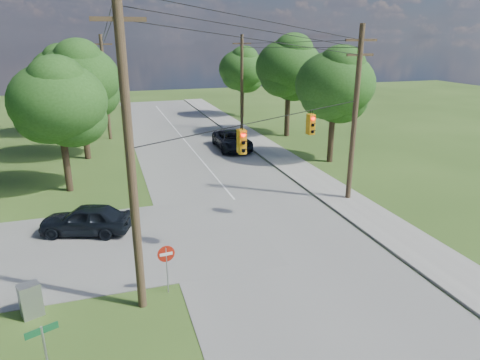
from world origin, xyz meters
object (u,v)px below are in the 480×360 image
object	(u,v)px
pole_ne	(355,113)
car_cross_dark	(86,219)
control_cabinet	(31,300)
pole_sw	(129,148)
pole_north_w	(105,87)
car_main_north	(232,140)
do_not_enter_sign	(166,258)
pole_north_e	(242,83)

from	to	relation	value
pole_ne	car_cross_dark	world-z (taller)	pole_ne
car_cross_dark	control_cabinet	world-z (taller)	car_cross_dark
pole_sw	car_cross_dark	xyz separation A→B (m)	(-2.16, 7.30, -5.41)
pole_ne	control_cabinet	bearing A→B (deg)	-158.11
pole_ne	control_cabinet	xyz separation A→B (m)	(-17.42, -7.00, -4.81)
pole_north_w	pole_sw	bearing A→B (deg)	-89.23
pole_sw	pole_ne	distance (m)	15.51
pole_sw	car_main_north	distance (m)	24.69
pole_north_w	control_cabinet	size ratio (longest dim) A/B	7.62
do_not_enter_sign	pole_north_e	bearing A→B (deg)	61.54
pole_north_e	pole_ne	bearing A→B (deg)	-90.00
pole_sw	do_not_enter_sign	distance (m)	4.85
pole_north_e	do_not_enter_sign	world-z (taller)	pole_north_e
pole_sw	pole_north_w	size ratio (longest dim) A/B	1.20
car_cross_dark	car_main_north	size ratio (longest dim) A/B	0.78
pole_ne	car_main_north	size ratio (longest dim) A/B	1.78
do_not_enter_sign	car_cross_dark	bearing A→B (deg)	110.47
pole_north_e	car_cross_dark	world-z (taller)	pole_north_e
pole_ne	control_cabinet	size ratio (longest dim) A/B	8.00
pole_north_e	car_main_north	bearing A→B (deg)	-113.77
pole_ne	pole_sw	bearing A→B (deg)	-150.62
control_cabinet	do_not_enter_sign	size ratio (longest dim) A/B	0.63
pole_sw	pole_ne	size ratio (longest dim) A/B	1.14
pole_ne	pole_north_e	world-z (taller)	pole_ne
car_cross_dark	car_main_north	xyz separation A→B (m)	(12.26, 14.59, 0.03)
pole_sw	pole_north_e	world-z (taller)	pole_sw
pole_sw	pole_north_w	xyz separation A→B (m)	(-0.40, 29.60, -1.10)
pole_sw	control_cabinet	distance (m)	6.84
pole_sw	pole_ne	world-z (taller)	pole_sw
pole_north_w	control_cabinet	bearing A→B (deg)	-96.93
pole_north_w	car_cross_dark	bearing A→B (deg)	-94.50
control_cabinet	do_not_enter_sign	world-z (taller)	do_not_enter_sign
do_not_enter_sign	pole_ne	bearing A→B (deg)	24.13
pole_north_e	car_main_north	size ratio (longest dim) A/B	1.70
pole_north_w	do_not_enter_sign	xyz separation A→B (m)	(1.48, -29.00, -3.59)
pole_ne	pole_north_e	bearing A→B (deg)	90.00
pole_north_w	do_not_enter_sign	bearing A→B (deg)	-87.09
car_main_north	do_not_enter_sign	distance (m)	23.13
pole_north_e	car_cross_dark	size ratio (longest dim) A/B	2.18
pole_north_e	pole_north_w	size ratio (longest dim) A/B	1.00
car_cross_dark	do_not_enter_sign	xyz separation A→B (m)	(3.23, -6.70, 0.72)
pole_north_w	car_cross_dark	xyz separation A→B (m)	(-1.76, -22.30, -4.32)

